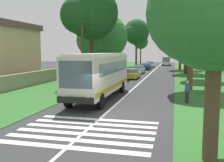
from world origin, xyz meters
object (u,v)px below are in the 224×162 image
Objects in this scene: roadside_tree_left_4 at (103,38)px; trailing_minibus_0 at (166,60)px; roadside_tree_right_0 at (190,5)px; coach_bus at (100,73)px; roadside_tree_left_3 at (90,14)px; trailing_car_0 at (132,74)px; pedestrian at (187,91)px; roadside_tree_right_3 at (180,39)px; trailing_car_1 at (139,70)px; trailing_car_2 at (146,67)px; roadside_tree_right_1 at (185,37)px; roadside_tree_left_2 at (140,42)px; roadside_tree_left_0 at (136,33)px; roadside_tree_right_4 at (211,11)px; trailing_car_3 at (151,64)px; roadside_tree_right_2 at (191,22)px.

trailing_minibus_0 is at bearing -11.88° from roadside_tree_left_4.
trailing_minibus_0 is at bearing 4.41° from roadside_tree_right_0.
coach_bus is at bearing -165.26° from roadside_tree_left_4.
trailing_car_0 is at bearing -25.18° from roadside_tree_left_3.
pedestrian is (-54.53, -3.28, -0.64)m from trailing_minibus_0.
roadside_tree_right_3 is at bearing 0.88° from roadside_tree_right_0.
trailing_car_0 is 0.36× the size of roadside_tree_right_0.
roadside_tree_left_4 is at bearing 92.40° from trailing_car_0.
trailing_minibus_0 is at bearing -7.73° from trailing_car_1.
trailing_car_2 is at bearing 98.16° from roadside_tree_right_3.
roadside_tree_left_4 is 22.79m from roadside_tree_right_3.
roadside_tree_right_1 is (-8.46, -7.54, 5.73)m from trailing_car_2.
pedestrian reaches higher than trailing_car_0.
roadside_tree_right_0 reaches higher than trailing_car_0.
trailing_car_1 is at bearing 1.90° from trailing_car_0.
trailing_car_0 is 1.00× the size of trailing_car_2.
roadside_tree_right_3 reaches higher than trailing_car_2.
trailing_car_0 is at bearing -87.60° from roadside_tree_left_4.
roadside_tree_left_2 reaches higher than trailing_car_0.
roadside_tree_left_0 reaches higher than roadside_tree_left_3.
roadside_tree_left_2 is 0.90× the size of roadside_tree_right_3.
roadside_tree_right_3 reaches higher than roadside_tree_right_1.
pedestrian is (-25.90, -7.16, 0.24)m from trailing_car_1.
roadside_tree_right_0 is at bearing -129.94° from roadside_tree_left_4.
coach_bus is 2.60× the size of trailing_car_0.
roadside_tree_right_4 reaches higher than trailing_car_1.
roadside_tree_right_4 is (-58.27, -11.17, -3.42)m from roadside_tree_left_0.
roadside_tree_left_2 is 33.53m from roadside_tree_right_1.
roadside_tree_right_3 reaches higher than trailing_car_3.
trailing_car_0 is at bearing 14.36° from roadside_tree_right_4.
roadside_tree_right_2 reaches higher than roadside_tree_right_3.
roadside_tree_right_0 is 1.11× the size of roadside_tree_right_2.
pedestrian is (-9.13, -10.56, -7.20)m from roadside_tree_left_3.
roadside_tree_left_3 is at bearing 172.07° from trailing_car_2.
roadside_tree_left_0 is at bearing 4.90° from coach_bus.
trailing_car_0 is at bearing 36.22° from roadside_tree_right_0.
roadside_tree_right_2 reaches higher than pedestrian.
roadside_tree_right_4 is 4.47× the size of pedestrian.
roadside_tree_left_3 reaches higher than roadside_tree_right_4.
roadside_tree_right_1 reaches higher than trailing_minibus_0.
roadside_tree_right_1 is (26.73, -7.61, 4.25)m from coach_bus.
roadside_tree_left_3 is 1.14× the size of roadside_tree_right_3.
pedestrian is (-18.01, 1.09, -6.98)m from roadside_tree_right_2.
roadside_tree_right_1 is at bearing -31.83° from roadside_tree_left_3.
trailing_car_3 is 0.43× the size of roadside_tree_right_3.
roadside_tree_left_0 is 1.29× the size of roadside_tree_left_4.
roadside_tree_right_1 is 5.87× the size of pedestrian.
roadside_tree_left_3 reaches higher than roadside_tree_left_4.
roadside_tree_left_3 reaches higher than roadside_tree_left_2.
pedestrian is (10.62, 0.21, -4.32)m from roadside_tree_right_4.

